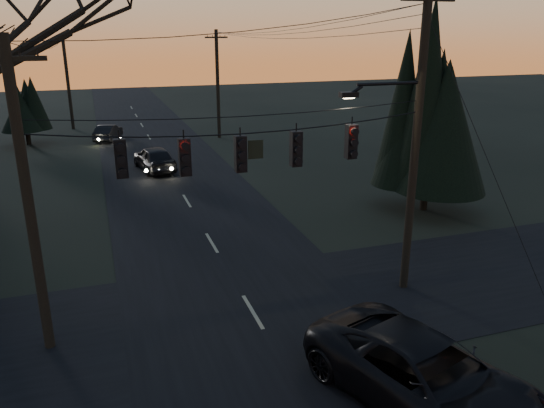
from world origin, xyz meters
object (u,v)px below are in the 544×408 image
object	(u,v)px
utility_pole_far_r	(219,138)
utility_pole_right	(403,287)
sedan_oncoming_b	(108,133)
sedan_oncoming_a	(155,158)
utility_pole_left	(50,346)
suv_near	(426,376)
utility_pole_far_l	(73,129)
evergreen_right	(433,109)

from	to	relation	value
utility_pole_far_r	utility_pole_right	bearing A→B (deg)	-90.00
utility_pole_far_r	sedan_oncoming_b	bearing A→B (deg)	168.87
utility_pole_right	sedan_oncoming_a	distance (m)	19.95
sedan_oncoming_b	utility_pole_left	bearing A→B (deg)	103.76
utility_pole_left	sedan_oncoming_a	distance (m)	19.63
suv_near	sedan_oncoming_b	bearing A→B (deg)	81.06
utility_pole_right	utility_pole_far_r	size ratio (longest dim) A/B	1.18
utility_pole_far_l	suv_near	xyz separation A→B (m)	(8.58, -41.54, 0.85)
utility_pole_right	sedan_oncoming_b	bearing A→B (deg)	106.32
utility_pole_right	sedan_oncoming_b	size ratio (longest dim) A/B	2.62
utility_pole_right	sedan_oncoming_a	world-z (taller)	utility_pole_right
utility_pole_far_r	evergreen_right	xyz separation A→B (m)	(5.46, -21.05, 5.00)
suv_near	utility_pole_far_r	bearing A→B (deg)	66.77
utility_pole_left	sedan_oncoming_b	size ratio (longest dim) A/B	2.23
utility_pole_right	utility_pole_far_l	world-z (taller)	utility_pole_right
utility_pole_far_r	sedan_oncoming_b	size ratio (longest dim) A/B	2.23
utility_pole_right	suv_near	bearing A→B (deg)	-117.74
utility_pole_left	suv_near	world-z (taller)	utility_pole_left
utility_pole_far_l	evergreen_right	bearing A→B (deg)	-59.73
utility_pole_far_r	suv_near	distance (m)	33.68
evergreen_right	sedan_oncoming_b	xyz separation A→B (m)	(-14.16, 22.77, -4.37)
utility_pole_far_r	sedan_oncoming_b	xyz separation A→B (m)	(-8.70, 1.71, 0.63)
evergreen_right	utility_pole_far_l	bearing A→B (deg)	120.27
utility_pole_far_l	utility_pole_far_r	bearing A→B (deg)	-34.82
utility_pole_left	sedan_oncoming_b	bearing A→B (deg)	84.62
utility_pole_right	utility_pole_far_l	distance (m)	37.79
utility_pole_right	sedan_oncoming_a	xyz separation A→B (m)	(-6.30, 18.92, 0.78)
utility_pole_far_l	evergreen_right	distance (m)	34.01
utility_pole_left	evergreen_right	bearing A→B (deg)	22.28
utility_pole_far_l	evergreen_right	xyz separation A→B (m)	(16.96, -29.05, 5.00)
sedan_oncoming_a	sedan_oncoming_b	size ratio (longest dim) A/B	1.20
evergreen_right	suv_near	bearing A→B (deg)	-123.83
utility_pole_far_l	evergreen_right	world-z (taller)	evergreen_right
utility_pole_right	utility_pole_left	world-z (taller)	utility_pole_right
utility_pole_right	utility_pole_far_r	world-z (taller)	utility_pole_right
sedan_oncoming_a	sedan_oncoming_b	distance (m)	11.06
evergreen_right	sedan_oncoming_b	distance (m)	27.16
sedan_oncoming_b	utility_pole_far_r	bearing A→B (deg)	-171.99
utility_pole_left	sedan_oncoming_b	world-z (taller)	utility_pole_left
utility_pole_far_r	suv_near	xyz separation A→B (m)	(-2.92, -33.54, 0.85)
utility_pole_right	sedan_oncoming_b	world-z (taller)	utility_pole_right
utility_pole_right	evergreen_right	bearing A→B (deg)	51.85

